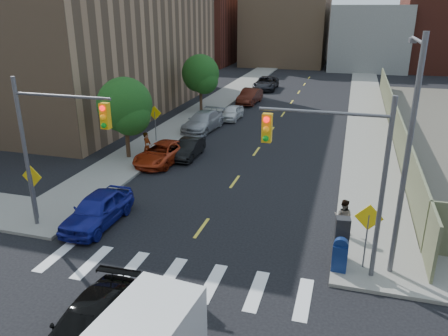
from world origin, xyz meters
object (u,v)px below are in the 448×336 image
Objects in this scene: parked_car_red at (162,153)px; payphone at (341,239)px; parked_car_maroon at (250,96)px; parked_car_grey at (266,83)px; parked_car_silver at (203,121)px; parked_car_black at (188,149)px; black_sedan at (88,326)px; pedestrian_west at (147,146)px; parked_car_white at (232,112)px; parked_car_blue at (98,210)px; pedestrian_east at (343,217)px; mailbox at (340,255)px.

payphone is at bearing -32.09° from parked_car_red.
parked_car_maroon is 0.84× the size of parked_car_grey.
parked_car_grey is at bearing 91.59° from parked_car_silver.
parked_car_black is 0.67× the size of parked_car_grey.
pedestrian_west reaches higher than black_sedan.
parked_car_white is 24.26m from payphone.
parked_car_red is at bearing 135.39° from payphone.
payphone reaches higher than parked_car_blue.
parked_car_maroon is at bearing 92.01° from parked_car_white.
parked_car_maroon reaches higher than parked_car_white.
pedestrian_west is at bearing 107.14° from black_sedan.
pedestrian_east reaches higher than parked_car_maroon.
pedestrian_west is 14.40m from pedestrian_east.
parked_car_grey is 29.02m from pedestrian_west.
parked_car_silver is at bearing -39.62° from pedestrian_east.
pedestrian_west is at bearing -91.10° from parked_car_silver.
parked_car_silver reaches higher than parked_car_red.
parked_car_maroon is at bearing 88.94° from parked_car_blue.
black_sedan is (4.64, -24.31, -0.11)m from parked_car_silver.
mailbox is at bearing 102.61° from pedestrian_east.
parked_car_blue is 11.16m from mailbox.
pedestrian_west reaches higher than mailbox.
parked_car_maroon is (1.28, 19.97, 0.12)m from parked_car_red.
parked_car_black is at bearing 55.73° from parked_car_red.
parked_car_silver reaches higher than black_sedan.
payphone is (10.50, -29.08, 0.29)m from parked_car_maroon.
pedestrian_east is at bearing -39.81° from parked_car_black.
payphone is 0.97× the size of pedestrian_west.
parked_car_black is 11.24m from parked_car_white.
payphone is (10.50, -10.63, 0.45)m from parked_car_black.
payphone reaches higher than parked_car_red.
parked_car_blue is 0.94× the size of parked_car_red.
payphone is at bearing 41.25° from black_sedan.
pedestrian_west is (-2.25, -28.93, 0.31)m from parked_car_grey.
parked_car_white is at bearing -11.92° from pedestrian_west.
payphone is (11.80, -17.49, 0.31)m from parked_car_silver.
parked_car_silver is 24.75m from black_sedan.
pedestrian_east is (12.75, -6.69, -0.13)m from pedestrian_west.
parked_car_black is 0.83× the size of black_sedan.
payphone reaches higher than parked_car_black.
parked_car_black is 2.85m from pedestrian_west.
black_sedan is 9.36m from mailbox.
parked_car_maroon reaches higher than parked_car_silver.
parked_car_red is at bearing -17.56° from pedestrian_east.
pedestrian_west is at bearing 145.26° from mailbox.
parked_car_maroon is (0.00, 7.21, 0.14)m from parked_car_white.
payphone is at bearing -46.59° from parked_car_black.
pedestrian_east is (11.78, -6.85, 0.30)m from parked_car_red.
black_sedan is (3.34, -17.46, 0.04)m from parked_car_black.
parked_car_black is at bearing -25.97° from pedestrian_east.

